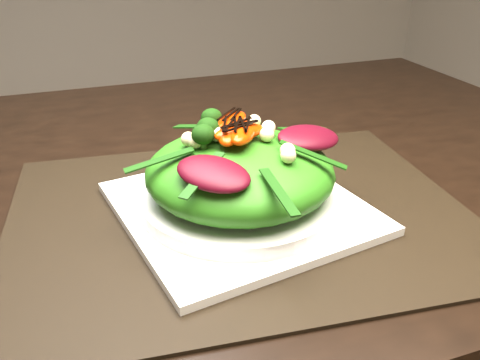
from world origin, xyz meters
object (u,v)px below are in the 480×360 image
object	(u,v)px
dining_table	(124,185)
orange_segment	(225,130)
placemat	(240,213)
salad_bowl	(240,197)
lettuce_mound	(240,171)
plate_base	(240,208)

from	to	relation	value
dining_table	orange_segment	bearing A→B (deg)	-53.35
dining_table	orange_segment	distance (m)	0.22
placemat	salad_bowl	distance (m)	0.02
placemat	salad_bowl	bearing A→B (deg)	0.00
dining_table	salad_bowl	bearing A→B (deg)	-54.43
lettuce_mound	dining_table	bearing A→B (deg)	125.57
plate_base	salad_bowl	bearing A→B (deg)	0.00
plate_base	lettuce_mound	distance (m)	0.05
lettuce_mound	plate_base	bearing A→B (deg)	0.00
dining_table	placemat	bearing A→B (deg)	-54.43
salad_bowl	dining_table	bearing A→B (deg)	125.57
dining_table	salad_bowl	size ratio (longest dim) A/B	6.51
dining_table	orange_segment	world-z (taller)	dining_table
orange_segment	lettuce_mound	bearing A→B (deg)	-62.86
placemat	salad_bowl	world-z (taller)	salad_bowl
salad_bowl	orange_segment	world-z (taller)	orange_segment
plate_base	orange_segment	bearing A→B (deg)	117.14
salad_bowl	placemat	bearing A→B (deg)	0.00
placemat	lettuce_mound	size ratio (longest dim) A/B	2.47
salad_bowl	lettuce_mound	distance (m)	0.04
plate_base	salad_bowl	distance (m)	0.01
dining_table	orange_segment	xyz separation A→B (m)	(0.11, -0.15, 0.13)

